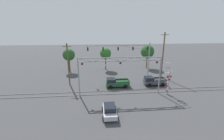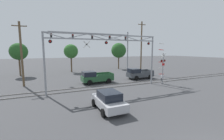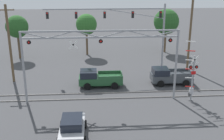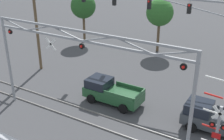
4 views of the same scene
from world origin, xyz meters
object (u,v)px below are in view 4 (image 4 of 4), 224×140
pickup_truck_following (213,118)px  utility_pole_left (37,26)px  crossing_gantry (82,58)px  background_tree_far_right_verge (160,13)px  traffic_signal_span (186,22)px  pickup_truck_lead (110,92)px  background_tree_far_left_verge (83,6)px

pickup_truck_following → utility_pole_left: bearing=173.8°
crossing_gantry → background_tree_far_right_verge: bearing=95.4°
traffic_signal_span → pickup_truck_following: size_ratio=3.22×
utility_pole_left → pickup_truck_lead: bearing=-12.6°
pickup_truck_lead → background_tree_far_right_verge: 14.19m
crossing_gantry → traffic_signal_span: bearing=65.1°
traffic_signal_span → utility_pole_left: bearing=-169.7°
crossing_gantry → traffic_signal_span: size_ratio=1.00×
utility_pole_left → background_tree_far_left_verge: (-1.68, 10.09, 0.17)m
background_tree_far_left_verge → crossing_gantry: bearing=-54.0°
traffic_signal_span → crossing_gantry: bearing=-114.9°
background_tree_far_right_verge → utility_pole_left: bearing=-126.3°
traffic_signal_span → pickup_truck_following: bearing=-49.2°
pickup_truck_lead → background_tree_far_left_verge: 17.27m
utility_pole_left → background_tree_far_right_verge: (8.39, 11.40, 0.17)m
traffic_signal_span → background_tree_far_left_verge: 17.51m
crossing_gantry → background_tree_far_left_verge: bearing=126.0°
crossing_gantry → traffic_signal_span: 9.54m
crossing_gantry → background_tree_far_right_verge: (-1.66, 17.45, -0.41)m
pickup_truck_lead → pickup_truck_following: bearing=1.9°
background_tree_far_left_verge → traffic_signal_span: bearing=-25.6°
pickup_truck_following → background_tree_far_left_verge: (-19.59, 12.02, 3.81)m
traffic_signal_span → background_tree_far_left_verge: traffic_signal_span is taller
crossing_gantry → utility_pole_left: size_ratio=1.66×
pickup_truck_lead → background_tree_far_left_verge: background_tree_far_left_verge is taller
traffic_signal_span → background_tree_far_right_verge: bearing=122.6°
pickup_truck_lead → background_tree_far_right_verge: background_tree_far_right_verge is taller
crossing_gantry → utility_pole_left: 11.75m
crossing_gantry → pickup_truck_lead: size_ratio=3.08×
utility_pole_left → background_tree_far_left_verge: utility_pole_left is taller
utility_pole_left → background_tree_far_right_verge: bearing=53.7°
traffic_signal_span → background_tree_far_right_verge: size_ratio=2.32×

